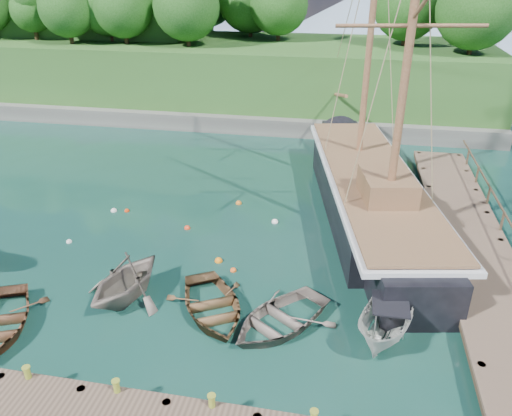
# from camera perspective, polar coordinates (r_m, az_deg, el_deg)

# --- Properties ---
(ground) EXTENTS (160.00, 160.00, 0.00)m
(ground) POSITION_cam_1_polar(r_m,az_deg,el_deg) (20.36, -6.63, -11.37)
(ground) COLOR #14342A
(ground) RESTS_ON ground
(dock_east) EXTENTS (3.20, 24.00, 1.10)m
(dock_east) POSITION_cam_1_polar(r_m,az_deg,el_deg) (26.03, 23.36, -3.38)
(dock_east) COLOR #4C3C30
(dock_east) RESTS_ON ground
(bollard_0) EXTENTS (0.26, 0.26, 0.45)m
(bollard_0) POSITION_cam_1_polar(r_m,az_deg,el_deg) (18.52, -24.19, -18.58)
(bollard_0) COLOR olive
(bollard_0) RESTS_ON ground
(bollard_1) EXTENTS (0.26, 0.26, 0.45)m
(bollard_1) POSITION_cam_1_polar(r_m,az_deg,el_deg) (17.22, -15.32, -20.94)
(bollard_1) COLOR olive
(bollard_1) RESTS_ON ground
(rowboat_0) EXTENTS (4.71, 5.39, 0.93)m
(rowboat_0) POSITION_cam_1_polar(r_m,az_deg,el_deg) (21.55, -27.24, -12.22)
(rowboat_0) COLOR brown
(rowboat_0) RESTS_ON ground
(rowboat_1) EXTENTS (4.34, 4.72, 2.09)m
(rowboat_1) POSITION_cam_1_polar(r_m,az_deg,el_deg) (21.50, -14.45, -9.84)
(rowboat_1) COLOR #72675D
(rowboat_1) RESTS_ON ground
(rowboat_2) EXTENTS (4.95, 5.42, 0.92)m
(rowboat_2) POSITION_cam_1_polar(r_m,az_deg,el_deg) (20.10, -5.01, -11.86)
(rowboat_2) COLOR brown
(rowboat_2) RESTS_ON ground
(rowboat_3) EXTENTS (5.17, 5.46, 0.92)m
(rowboat_3) POSITION_cam_1_polar(r_m,az_deg,el_deg) (19.45, 2.65, -13.30)
(rowboat_3) COLOR #6A5E56
(rowboat_3) RESTS_ON ground
(cabin_boat_white) EXTENTS (2.91, 4.70, 1.70)m
(cabin_boat_white) POSITION_cam_1_polar(r_m,az_deg,el_deg) (19.63, 14.65, -13.86)
(cabin_boat_white) COLOR silver
(cabin_boat_white) RESTS_ON ground
(schooner) EXTENTS (8.00, 25.51, 18.50)m
(schooner) POSITION_cam_1_polar(r_m,az_deg,el_deg) (27.49, 12.86, 1.21)
(schooner) COLOR black
(schooner) RESTS_ON ground
(mooring_buoy_0) EXTENTS (0.28, 0.28, 0.28)m
(mooring_buoy_0) POSITION_cam_1_polar(r_m,az_deg,el_deg) (26.25, -20.56, -3.69)
(mooring_buoy_0) COLOR silver
(mooring_buoy_0) RESTS_ON ground
(mooring_buoy_1) EXTENTS (0.32, 0.32, 0.32)m
(mooring_buoy_1) POSITION_cam_1_polar(r_m,az_deg,el_deg) (26.05, -7.86, -2.34)
(mooring_buoy_1) COLOR red
(mooring_buoy_1) RESTS_ON ground
(mooring_buoy_2) EXTENTS (0.36, 0.36, 0.36)m
(mooring_buoy_2) POSITION_cam_1_polar(r_m,az_deg,el_deg) (23.15, -4.30, -6.11)
(mooring_buoy_2) COLOR orange
(mooring_buoy_2) RESTS_ON ground
(mooring_buoy_3) EXTENTS (0.36, 0.36, 0.36)m
(mooring_buoy_3) POSITION_cam_1_polar(r_m,az_deg,el_deg) (26.42, 2.17, -1.66)
(mooring_buoy_3) COLOR white
(mooring_buoy_3) RESTS_ON ground
(mooring_buoy_4) EXTENTS (0.28, 0.28, 0.28)m
(mooring_buoy_4) POSITION_cam_1_polar(r_m,az_deg,el_deg) (28.47, -14.53, -0.38)
(mooring_buoy_4) COLOR red
(mooring_buoy_4) RESTS_ON ground
(mooring_buoy_5) EXTENTS (0.35, 0.35, 0.35)m
(mooring_buoy_5) POSITION_cam_1_polar(r_m,az_deg,el_deg) (28.44, -1.99, 0.49)
(mooring_buoy_5) COLOR orange
(mooring_buoy_5) RESTS_ON ground
(mooring_buoy_6) EXTENTS (0.34, 0.34, 0.34)m
(mooring_buoy_6) POSITION_cam_1_polar(r_m,az_deg,el_deg) (28.67, -15.93, -0.37)
(mooring_buoy_6) COLOR silver
(mooring_buoy_6) RESTS_ON ground
(mooring_buoy_7) EXTENTS (0.28, 0.28, 0.28)m
(mooring_buoy_7) POSITION_cam_1_polar(r_m,az_deg,el_deg) (22.46, -2.61, -7.19)
(mooring_buoy_7) COLOR orange
(mooring_buoy_7) RESTS_ON ground
(headland) EXTENTS (51.00, 19.31, 12.90)m
(headland) POSITION_cam_1_polar(r_m,az_deg,el_deg) (50.51, -10.86, 18.10)
(headland) COLOR #474744
(headland) RESTS_ON ground
(distant_ridge) EXTENTS (117.00, 40.00, 10.00)m
(distant_ridge) POSITION_cam_1_polar(r_m,az_deg,el_deg) (85.65, 10.85, 20.53)
(distant_ridge) COLOR #728CA5
(distant_ridge) RESTS_ON ground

